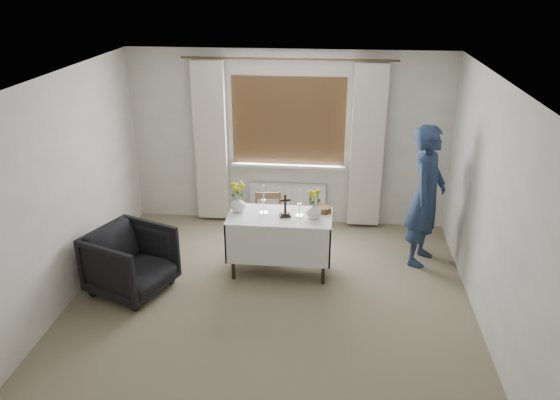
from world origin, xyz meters
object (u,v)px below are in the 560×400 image
at_px(wooden_cross, 285,206).
at_px(flower_vase_right, 314,211).
at_px(wooden_chair, 268,224).
at_px(armchair, 131,261).
at_px(altar_table, 280,244).
at_px(person, 426,196).
at_px(flower_vase_left, 238,204).

distance_m(wooden_cross, flower_vase_right, 0.34).
relative_size(wooden_chair, armchair, 0.95).
relative_size(altar_table, wooden_cross, 4.37).
xyz_separation_m(person, wooden_cross, (-1.70, -0.49, 0.01)).
bearing_deg(flower_vase_left, person, 9.86).
bearing_deg(wooden_cross, altar_table, 143.93).
xyz_separation_m(wooden_cross, flower_vase_left, (-0.58, 0.09, -0.04)).
distance_m(wooden_chair, armchair, 1.82).
relative_size(wooden_chair, flower_vase_right, 4.16).
bearing_deg(altar_table, flower_vase_right, -4.13).
xyz_separation_m(wooden_chair, flower_vase_right, (0.61, -0.53, 0.46)).
bearing_deg(wooden_chair, person, -7.24).
distance_m(wooden_cross, flower_vase_left, 0.59).
xyz_separation_m(armchair, wooden_cross, (1.72, 0.58, 0.52)).
height_order(altar_table, flower_vase_left, flower_vase_left).
bearing_deg(person, flower_vase_right, 133.52).
distance_m(altar_table, wooden_chair, 0.54).
distance_m(altar_table, wooden_cross, 0.53).
bearing_deg(wooden_chair, wooden_cross, -68.72).
bearing_deg(wooden_cross, person, 1.11).
height_order(altar_table, person, person).
bearing_deg(armchair, flower_vase_right, -52.84).
bearing_deg(flower_vase_right, altar_table, 175.87).
height_order(wooden_cross, flower_vase_right, wooden_cross).
height_order(wooden_chair, wooden_cross, wooden_cross).
xyz_separation_m(altar_table, flower_vase_left, (-0.52, 0.07, 0.48)).
height_order(person, flower_vase_right, person).
height_order(wooden_cross, flower_vase_left, wooden_cross).
xyz_separation_m(altar_table, person, (1.76, 0.46, 0.51)).
bearing_deg(flower_vase_left, wooden_cross, -9.14).
bearing_deg(flower_vase_right, flower_vase_left, 173.94).
xyz_separation_m(flower_vase_left, flower_vase_right, (0.92, -0.10, -0.00)).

